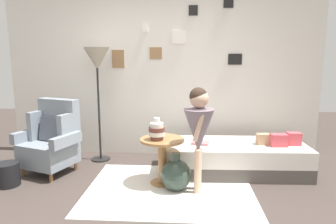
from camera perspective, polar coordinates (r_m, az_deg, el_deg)
ground_plane at (r=3.13m, az=-4.04°, el=-18.67°), size 12.00×12.00×0.00m
gallery_wall at (r=4.69m, az=-1.07°, el=7.62°), size 4.80×0.12×2.60m
rug at (r=3.61m, az=0.33°, el=-14.42°), size 1.91×1.48×0.01m
armchair at (r=4.30m, az=-21.28°, el=-4.95°), size 0.88×0.77×0.97m
daybed at (r=4.14m, az=12.16°, el=-8.52°), size 1.92×0.85×0.40m
pillow_head at (r=4.21m, az=22.85°, el=-4.75°), size 0.17×0.13×0.17m
pillow_mid at (r=4.08m, az=20.37°, el=-5.07°), size 0.21×0.13×0.16m
pillow_back at (r=4.12m, az=17.70°, el=-4.93°), size 0.18×0.14×0.14m
side_table at (r=3.62m, az=-1.12°, el=-7.67°), size 0.53×0.53×0.57m
vase_striped at (r=3.49m, az=-2.15°, el=-3.61°), size 0.19×0.19×0.26m
floor_lamp at (r=4.45m, az=-13.38°, el=8.93°), size 0.37×0.37×1.67m
person_child at (r=3.32m, az=5.87°, el=-2.63°), size 0.34×0.34×1.20m
book_on_daybed at (r=3.97m, az=6.14°, el=-5.89°), size 0.25×0.20×0.03m
demijohn_near at (r=3.53m, az=1.51°, el=-11.86°), size 0.36×0.36×0.44m
magazine_basket at (r=4.13m, az=-28.30°, el=-10.44°), size 0.28×0.28×0.28m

